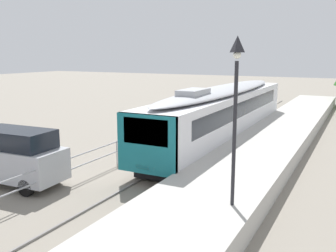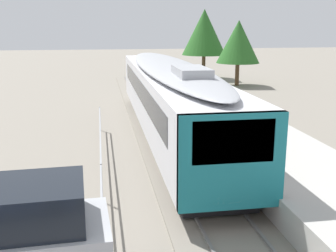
% 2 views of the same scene
% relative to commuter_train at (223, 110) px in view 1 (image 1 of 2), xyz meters
% --- Properties ---
extents(ground_plane, '(160.00, 160.00, 0.00)m').
position_rel_commuter_train_xyz_m(ground_plane, '(-3.00, -6.19, -2.15)').
color(ground_plane, gray).
extents(track_rails, '(3.20, 60.00, 0.14)m').
position_rel_commuter_train_xyz_m(track_rails, '(0.00, -6.19, -2.11)').
color(track_rails, gray).
rests_on(track_rails, ground).
extents(commuter_train, '(2.82, 19.84, 3.74)m').
position_rel_commuter_train_xyz_m(commuter_train, '(0.00, 0.00, 0.00)').
color(commuter_train, silver).
rests_on(commuter_train, track_rails).
extents(station_platform, '(3.90, 60.00, 0.90)m').
position_rel_commuter_train_xyz_m(station_platform, '(3.25, -6.19, -1.70)').
color(station_platform, '#B7B5AD').
rests_on(station_platform, ground).
extents(platform_lamp_mid_platform, '(0.34, 0.34, 5.35)m').
position_rel_commuter_train_xyz_m(platform_lamp_mid_platform, '(4.44, -11.85, 2.48)').
color(platform_lamp_mid_platform, '#232328').
rests_on(platform_lamp_mid_platform, station_platform).
extents(parked_van_silver, '(4.99, 2.19, 2.51)m').
position_rel_commuter_train_xyz_m(parked_van_silver, '(-5.52, -11.90, -0.85)').
color(parked_van_silver, '#B7BABF').
rests_on(parked_van_silver, ground).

